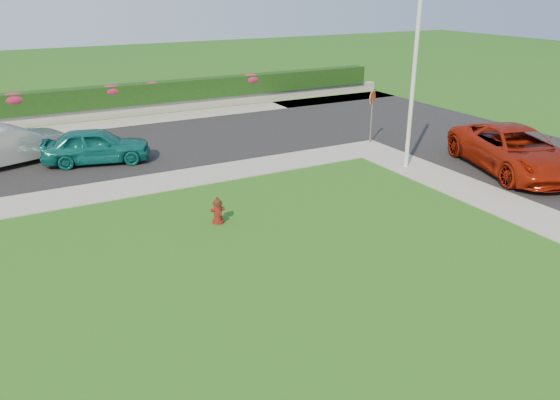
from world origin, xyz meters
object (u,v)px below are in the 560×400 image
fire_hydrant (218,211)px  stop_sign (372,104)px  suv_red (515,150)px  sedan_teal (96,146)px  utility_pole (413,87)px  sedan_silver (9,145)px

fire_hydrant → stop_sign: (9.47, 5.05, 1.39)m
fire_hydrant → suv_red: size_ratio=0.14×
sedan_teal → stop_sign: 11.85m
suv_red → sedan_teal: size_ratio=1.46×
utility_pole → suv_red: bearing=-36.9°
sedan_silver → utility_pole: size_ratio=0.76×
fire_hydrant → suv_red: 11.81m
suv_red → sedan_teal: 16.26m
fire_hydrant → suv_red: (11.77, -0.85, 0.49)m
suv_red → stop_sign: 6.39m
stop_sign → sedan_silver: bearing=156.7°
utility_pole → fire_hydrant: bearing=-169.8°
fire_hydrant → stop_sign: stop_sign is taller
fire_hydrant → utility_pole: size_ratio=0.13×
fire_hydrant → sedan_silver: size_ratio=0.17×
utility_pole → sedan_teal: bearing=149.4°
suv_red → sedan_silver: 19.61m
sedan_silver → suv_red: bearing=-140.1°
fire_hydrant → sedan_teal: size_ratio=0.20×
stop_sign → sedan_teal: bearing=159.2°
suv_red → stop_sign: bearing=128.9°
sedan_silver → stop_sign: 15.16m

